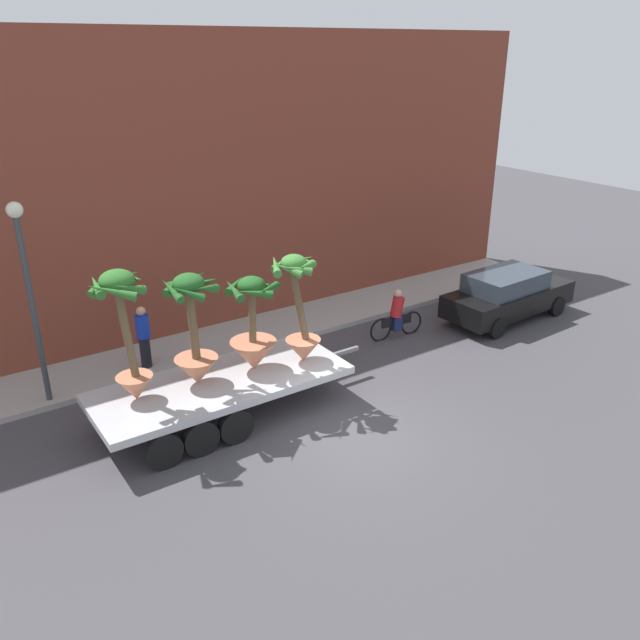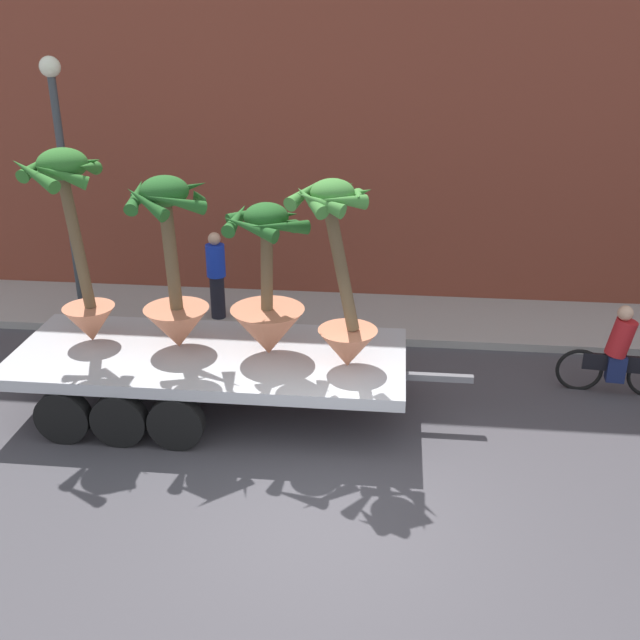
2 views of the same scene
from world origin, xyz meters
The scene contains 11 objects.
ground_plane centered at (0.00, 0.00, 0.00)m, with size 60.00×60.00×0.00m, color #423F44.
sidewalk centered at (0.00, 6.10, 0.07)m, with size 24.00×2.20×0.15m, color #A39E99.
building_facade centered at (0.00, 7.80, 4.26)m, with size 24.00×1.20×8.52m, color brown.
flatbed_trailer centered at (-2.35, 2.42, 0.77)m, with size 6.89×2.43×0.98m.
potted_palm_rear centered at (-1.19, 2.47, 1.85)m, with size 1.28×1.32×2.30m.
potted_palm_middle centered at (-2.60, 2.57, 2.13)m, with size 1.24×1.34×2.63m.
potted_palm_front centered at (-4.06, 2.64, 2.59)m, with size 1.29×1.37×2.97m.
potted_palm_extra centered at (-0.10, 2.19, 2.27)m, with size 1.30×1.17×2.73m.
cyclist centered at (4.22, 3.63, 0.67)m, with size 1.84×0.38×1.54m.
pedestrian_near_gate centered at (-2.74, 5.65, 1.04)m, with size 0.36×0.36×1.71m.
street_lamp centered at (-5.32, 5.30, 3.23)m, with size 0.36×0.36×4.83m.
Camera 2 is at (0.63, -7.52, 5.92)m, focal length 42.19 mm.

